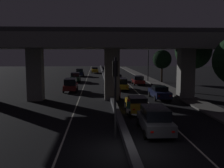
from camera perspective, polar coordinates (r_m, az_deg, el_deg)
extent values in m
plane|color=black|center=(14.55, 3.87, -14.40)|extent=(200.00, 200.00, 0.00)
cube|color=beige|center=(48.80, -5.80, 0.38)|extent=(0.12, 126.00, 0.00)
cube|color=beige|center=(49.07, 3.10, 0.44)|extent=(0.12, 126.00, 0.00)
cube|color=#4C4C51|center=(48.76, -1.34, 0.67)|extent=(0.46, 126.00, 0.44)
cube|color=#5B5956|center=(43.11, 10.84, -0.40)|extent=(2.35, 126.00, 0.17)
cube|color=gray|center=(30.60, -16.34, 1.98)|extent=(1.67, 1.58, 5.82)
cube|color=gray|center=(31.57, 15.76, 2.13)|extent=(1.67, 1.58, 5.82)
cube|color=gray|center=(29.87, -0.04, 2.14)|extent=(1.67, 1.58, 5.82)
cube|color=gray|center=(29.82, -0.04, 9.13)|extent=(32.94, 9.72, 1.46)
cube|color=#333335|center=(29.89, -0.04, 11.40)|extent=(32.94, 0.40, 0.90)
cylinder|color=black|center=(15.88, 0.71, -3.24)|extent=(0.14, 0.14, 5.00)
cube|color=black|center=(15.85, 0.67, 3.39)|extent=(0.30, 0.28, 0.95)
sphere|color=red|center=(15.98, 0.63, 4.48)|extent=(0.18, 0.18, 0.18)
sphere|color=black|center=(16.00, 0.63, 3.42)|extent=(0.18, 0.18, 0.18)
sphere|color=black|center=(16.02, 0.63, 2.36)|extent=(0.18, 0.18, 0.18)
cylinder|color=#2D2D30|center=(49.76, 7.89, 5.58)|extent=(0.18, 0.18, 8.86)
cylinder|color=#2D2D30|center=(49.65, 6.57, 10.53)|extent=(2.44, 0.10, 0.10)
ellipsoid|color=#F2B759|center=(49.45, 5.15, 10.45)|extent=(0.56, 0.32, 0.24)
cube|color=#515459|center=(17.87, 9.31, -8.30)|extent=(1.85, 4.45, 0.69)
cube|color=black|center=(17.70, 9.35, -6.13)|extent=(1.61, 2.68, 0.70)
cylinder|color=black|center=(19.19, 5.81, -8.27)|extent=(0.21, 0.61, 0.61)
cylinder|color=black|center=(19.52, 10.93, -8.11)|extent=(0.21, 0.61, 0.61)
cylinder|color=black|center=(16.42, 7.32, -10.86)|extent=(0.21, 0.61, 0.61)
cylinder|color=black|center=(16.80, 13.29, -10.58)|extent=(0.21, 0.61, 0.61)
cube|color=red|center=(15.64, 8.73, -10.32)|extent=(0.18, 0.03, 0.11)
cube|color=red|center=(15.93, 13.22, -10.11)|extent=(0.18, 0.03, 0.11)
cube|color=gold|center=(23.82, 5.46, -4.50)|extent=(1.70, 4.36, 0.67)
cube|color=black|center=(23.51, 5.55, -3.29)|extent=(1.49, 2.09, 0.43)
cylinder|color=black|center=(25.17, 3.09, -4.66)|extent=(0.20, 0.64, 0.64)
cylinder|color=black|center=(25.41, 6.80, -4.59)|extent=(0.20, 0.64, 0.64)
cylinder|color=black|center=(22.38, 3.91, -6.08)|extent=(0.20, 0.64, 0.64)
cylinder|color=black|center=(22.64, 8.08, -5.98)|extent=(0.20, 0.64, 0.64)
cube|color=red|center=(21.60, 4.78, -5.54)|extent=(0.18, 0.03, 0.11)
cube|color=red|center=(21.80, 7.88, -5.47)|extent=(0.18, 0.03, 0.11)
cube|color=#141938|center=(31.05, 10.30, -1.95)|extent=(1.74, 4.76, 0.70)
cube|color=black|center=(30.86, 10.38, -0.92)|extent=(1.53, 1.90, 0.46)
cylinder|color=black|center=(32.43, 8.17, -2.18)|extent=(0.20, 0.65, 0.65)
cylinder|color=black|center=(32.82, 11.08, -2.13)|extent=(0.20, 0.65, 0.65)
cylinder|color=black|center=(29.40, 9.40, -3.10)|extent=(0.20, 0.65, 0.65)
cylinder|color=black|center=(29.82, 12.59, -3.03)|extent=(0.20, 0.65, 0.65)
cube|color=red|center=(28.61, 10.25, -2.60)|extent=(0.18, 0.03, 0.11)
cube|color=red|center=(28.92, 12.60, -2.56)|extent=(0.18, 0.03, 0.11)
cube|color=gold|center=(38.47, 2.00, -0.30)|extent=(1.80, 4.78, 0.60)
cube|color=black|center=(38.40, 2.00, 0.70)|extent=(1.57, 2.87, 0.75)
cylinder|color=black|center=(40.01, 0.59, -0.46)|extent=(0.21, 0.66, 0.66)
cylinder|color=black|center=(40.14, 3.02, -0.45)|extent=(0.21, 0.66, 0.66)
cylinder|color=black|center=(36.89, 0.88, -1.05)|extent=(0.21, 0.66, 0.66)
cylinder|color=black|center=(37.04, 3.51, -1.04)|extent=(0.21, 0.66, 0.66)
cube|color=red|center=(36.06, 1.34, -0.70)|extent=(0.18, 0.03, 0.11)
cube|color=red|center=(36.16, 3.27, -0.69)|extent=(0.18, 0.03, 0.11)
cube|color=#591414|center=(45.12, 5.71, 0.63)|extent=(1.79, 3.93, 0.55)
cube|color=black|center=(45.06, 5.72, 1.38)|extent=(1.57, 2.36, 0.63)
cylinder|color=black|center=(46.29, 4.39, 0.45)|extent=(0.20, 0.62, 0.62)
cylinder|color=black|center=(46.56, 6.50, 0.46)|extent=(0.20, 0.62, 0.62)
cylinder|color=black|center=(43.74, 4.87, 0.09)|extent=(0.20, 0.62, 0.62)
cylinder|color=black|center=(44.03, 7.09, 0.10)|extent=(0.20, 0.62, 0.62)
cube|color=red|center=(43.08, 5.33, 0.39)|extent=(0.18, 0.03, 0.11)
cube|color=red|center=(43.29, 6.95, 0.40)|extent=(0.18, 0.03, 0.11)
cube|color=#591414|center=(50.34, 1.01, 1.31)|extent=(2.08, 4.57, 0.56)
cube|color=black|center=(50.19, 1.03, 1.88)|extent=(1.73, 1.87, 0.45)
cylinder|color=black|center=(51.73, -0.20, 1.14)|extent=(0.23, 0.70, 0.69)
cylinder|color=black|center=(51.95, 1.81, 1.16)|extent=(0.23, 0.70, 0.69)
cylinder|color=black|center=(48.80, 0.17, 0.82)|extent=(0.23, 0.70, 0.69)
cylinder|color=black|center=(49.03, 2.29, 0.84)|extent=(0.23, 0.70, 0.69)
cube|color=red|center=(48.03, 0.58, 1.10)|extent=(0.18, 0.04, 0.11)
cube|color=red|center=(48.20, 2.12, 1.11)|extent=(0.18, 0.04, 0.11)
cube|color=#591414|center=(36.96, -8.99, -0.61)|extent=(1.80, 4.14, 0.66)
cube|color=black|center=(36.78, -9.03, 0.53)|extent=(1.57, 2.99, 0.84)
cylinder|color=black|center=(35.60, -7.80, -1.40)|extent=(0.21, 0.65, 0.65)
cylinder|color=black|center=(35.75, -10.52, -1.42)|extent=(0.21, 0.65, 0.65)
cylinder|color=black|center=(38.29, -7.54, -0.84)|extent=(0.21, 0.65, 0.65)
cylinder|color=black|center=(38.43, -10.08, -0.86)|extent=(0.21, 0.65, 0.65)
cube|color=white|center=(38.98, -7.84, -0.37)|extent=(0.18, 0.03, 0.11)
cube|color=white|center=(39.08, -9.63, -0.39)|extent=(0.18, 0.03, 0.11)
cube|color=black|center=(49.79, -7.99, 1.27)|extent=(1.89, 4.49, 0.72)
cube|color=black|center=(49.73, -8.00, 2.08)|extent=(1.62, 2.71, 0.70)
cylinder|color=black|center=(48.33, -7.05, 0.70)|extent=(0.22, 0.68, 0.67)
cylinder|color=black|center=(48.41, -9.07, 0.68)|extent=(0.22, 0.68, 0.67)
cylinder|color=black|center=(51.24, -6.96, 1.03)|extent=(0.22, 0.68, 0.67)
cylinder|color=black|center=(51.32, -8.86, 1.01)|extent=(0.22, 0.68, 0.67)
cube|color=white|center=(51.99, -7.20, 1.39)|extent=(0.18, 0.04, 0.11)
cube|color=white|center=(52.04, -8.55, 1.37)|extent=(0.18, 0.04, 0.11)
cube|color=#141938|center=(62.17, -7.02, 2.30)|extent=(1.78, 3.97, 0.72)
cube|color=black|center=(62.12, -7.03, 2.98)|extent=(1.56, 2.39, 0.76)
cylinder|color=black|center=(60.85, -6.28, 1.88)|extent=(0.20, 0.63, 0.63)
cylinder|color=black|center=(60.95, -7.88, 1.87)|extent=(0.20, 0.63, 0.63)
cylinder|color=black|center=(63.46, -6.18, 2.07)|extent=(0.20, 0.63, 0.63)
cylinder|color=black|center=(63.55, -7.72, 2.06)|extent=(0.20, 0.63, 0.63)
cube|color=white|center=(64.13, -6.37, 2.34)|extent=(0.18, 0.03, 0.11)
cube|color=white|center=(64.19, -7.47, 2.33)|extent=(0.18, 0.03, 0.11)
cube|color=gold|center=(72.44, -3.76, 2.96)|extent=(1.87, 4.80, 0.76)
cube|color=black|center=(72.64, -3.77, 3.47)|extent=(1.58, 2.33, 0.50)
cylinder|color=black|center=(70.93, -3.05, 2.58)|extent=(0.22, 0.68, 0.67)
cylinder|color=black|center=(70.89, -4.40, 2.57)|extent=(0.22, 0.68, 0.67)
cylinder|color=black|center=(74.06, -3.14, 2.75)|extent=(0.22, 0.68, 0.67)
cylinder|color=black|center=(74.02, -4.44, 2.74)|extent=(0.22, 0.68, 0.67)
cube|color=white|center=(74.85, -3.35, 2.99)|extent=(0.18, 0.04, 0.11)
cube|color=white|center=(74.82, -4.27, 2.98)|extent=(0.18, 0.04, 0.11)
cylinder|color=black|center=(22.66, 3.36, -5.97)|extent=(0.10, 0.59, 0.59)
cylinder|color=black|center=(21.49, 3.86, -6.66)|extent=(0.12, 0.59, 0.59)
cube|color=silver|center=(22.03, 3.60, -5.75)|extent=(0.27, 0.93, 0.32)
cylinder|color=#26593F|center=(21.94, 3.61, -4.60)|extent=(0.33, 0.33, 0.58)
sphere|color=#B21919|center=(21.86, 3.62, -3.55)|extent=(0.24, 0.24, 0.24)
cube|color=red|center=(21.40, 3.88, -6.12)|extent=(0.08, 0.03, 0.08)
cylinder|color=black|center=(30.90, 1.57, -2.64)|extent=(0.11, 0.56, 0.55)
cylinder|color=black|center=(29.55, 1.64, -3.06)|extent=(0.13, 0.56, 0.55)
cube|color=maroon|center=(30.19, 1.60, -2.43)|extent=(0.30, 1.05, 0.32)
cylinder|color=maroon|center=(30.13, 1.61, -1.67)|extent=(0.34, 0.34, 0.49)
sphere|color=black|center=(30.08, 1.61, -0.98)|extent=(0.24, 0.24, 0.24)
cube|color=red|center=(29.47, 1.64, -2.65)|extent=(0.08, 0.03, 0.08)
cylinder|color=#2D2116|center=(36.68, 17.10, 1.11)|extent=(0.45, 0.45, 3.84)
sphere|color=black|center=(36.54, 17.29, 6.92)|extent=(4.80, 4.80, 4.80)
cylinder|color=#2D2116|center=(49.36, 10.78, 2.09)|extent=(0.35, 0.35, 2.96)
sphere|color=black|center=(49.23, 10.85, 5.32)|extent=(3.47, 3.47, 3.47)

